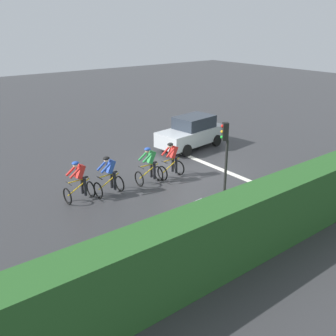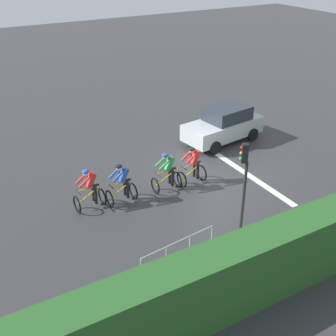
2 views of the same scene
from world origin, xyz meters
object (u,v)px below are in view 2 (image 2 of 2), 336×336
(traffic_light_near_crossing, at_px, (244,175))
(cyclist_lead, at_px, (90,190))
(cyclist_second, at_px, (122,184))
(car_silver, at_px, (224,125))
(pedestrian_railing_kerbside, at_px, (178,248))
(cyclist_mid, at_px, (167,172))
(cyclist_fourth, at_px, (193,166))

(traffic_light_near_crossing, bearing_deg, cyclist_lead, 45.38)
(cyclist_second, distance_m, car_silver, 7.25)
(cyclist_lead, bearing_deg, pedestrian_railing_kerbside, -165.74)
(cyclist_second, distance_m, cyclist_mid, 1.95)
(cyclist_lead, height_order, traffic_light_near_crossing, traffic_light_near_crossing)
(cyclist_lead, bearing_deg, traffic_light_near_crossing, -134.62)
(car_silver, relative_size, traffic_light_near_crossing, 1.28)
(cyclist_second, height_order, cyclist_fourth, same)
(cyclist_lead, height_order, cyclist_fourth, same)
(car_silver, xyz_separation_m, pedestrian_railing_kerbside, (-6.96, 6.79, -0.12))
(cyclist_second, relative_size, cyclist_fourth, 1.00)
(cyclist_mid, bearing_deg, cyclist_lead, 84.94)
(cyclist_mid, relative_size, traffic_light_near_crossing, 0.50)
(cyclist_mid, xyz_separation_m, pedestrian_railing_kerbside, (-4.21, 2.01, -0.04))
(cyclist_second, bearing_deg, car_silver, -68.18)
(cyclist_second, distance_m, traffic_light_near_crossing, 4.81)
(pedestrian_railing_kerbside, bearing_deg, car_silver, -44.30)
(car_silver, bearing_deg, cyclist_fourth, 127.76)
(cyclist_lead, xyz_separation_m, cyclist_mid, (-0.28, -3.15, 0.00))
(cyclist_second, xyz_separation_m, car_silver, (2.70, -6.73, 0.08))
(traffic_light_near_crossing, bearing_deg, pedestrian_railing_kerbside, 101.74)
(cyclist_second, height_order, cyclist_mid, same)
(cyclist_lead, relative_size, pedestrian_railing_kerbside, 0.61)
(cyclist_lead, bearing_deg, car_silver, -72.72)
(cyclist_lead, bearing_deg, cyclist_fourth, -94.31)
(cyclist_second, xyz_separation_m, traffic_light_near_crossing, (-3.68, -2.76, 1.43))
(cyclist_fourth, distance_m, traffic_light_near_crossing, 3.87)
(cyclist_fourth, height_order, car_silver, car_silver)
(cyclist_lead, relative_size, car_silver, 0.39)
(cyclist_second, distance_m, cyclist_fourth, 3.13)
(cyclist_fourth, xyz_separation_m, pedestrian_railing_kerbside, (-4.17, 3.19, -0.04))
(cyclist_lead, height_order, cyclist_mid, same)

